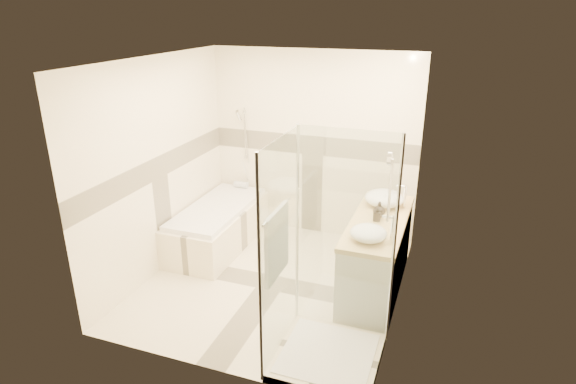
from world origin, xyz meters
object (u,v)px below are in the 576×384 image
(shower_enclosure, at_px, (319,306))
(vessel_sink_near, at_px, (384,198))
(amenity_bottle_a, at_px, (377,214))
(bathtub, at_px, (218,224))
(amenity_bottle_b, at_px, (379,209))
(vanity, at_px, (377,254))
(vessel_sink_far, at_px, (368,233))

(shower_enclosure, bearing_deg, vessel_sink_near, 80.78)
(vessel_sink_near, bearing_deg, amenity_bottle_a, -90.00)
(bathtub, height_order, amenity_bottle_b, amenity_bottle_b)
(bathtub, distance_m, vanity, 2.18)
(vanity, bearing_deg, amenity_bottle_a, -115.85)
(vessel_sink_far, height_order, amenity_bottle_b, amenity_bottle_b)
(vessel_sink_near, height_order, amenity_bottle_b, vessel_sink_near)
(vanity, height_order, vessel_sink_near, vessel_sink_near)
(vessel_sink_far, bearing_deg, amenity_bottle_a, 90.00)
(bathtub, bearing_deg, vessel_sink_far, -22.21)
(shower_enclosure, xyz_separation_m, vessel_sink_near, (0.27, 1.68, 0.43))
(shower_enclosure, bearing_deg, vanity, 77.03)
(vanity, distance_m, vessel_sink_near, 0.66)
(vanity, bearing_deg, bathtub, 170.75)
(bathtub, relative_size, vessel_sink_far, 4.65)
(bathtub, xyz_separation_m, vessel_sink_near, (2.13, 0.06, 0.63))
(bathtub, relative_size, amenity_bottle_b, 10.09)
(bathtub, distance_m, shower_enclosure, 2.47)
(shower_enclosure, height_order, vessel_sink_near, shower_enclosure)
(amenity_bottle_a, bearing_deg, amenity_bottle_b, 90.00)
(bathtub, xyz_separation_m, amenity_bottle_b, (2.13, -0.27, 0.63))
(vanity, bearing_deg, amenity_bottle_b, 103.36)
(amenity_bottle_a, bearing_deg, vanity, 64.15)
(vanity, xyz_separation_m, amenity_bottle_b, (-0.02, 0.08, 0.51))
(vessel_sink_far, bearing_deg, amenity_bottle_b, 90.00)
(vanity, xyz_separation_m, vessel_sink_near, (-0.02, 0.41, 0.51))
(shower_enclosure, bearing_deg, vessel_sink_far, 70.03)
(vessel_sink_near, distance_m, amenity_bottle_a, 0.45)
(bathtub, distance_m, amenity_bottle_a, 2.25)
(bathtub, relative_size, amenity_bottle_a, 10.65)
(vanity, height_order, shower_enclosure, shower_enclosure)
(vessel_sink_near, xyz_separation_m, vessel_sink_far, (0.00, -0.93, -0.02))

